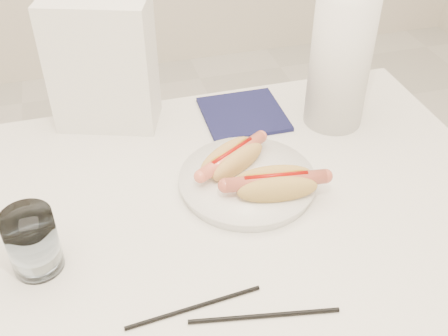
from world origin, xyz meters
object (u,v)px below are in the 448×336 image
object	(u,v)px
table	(186,246)
napkin_box	(103,64)
hotdog_right	(276,184)
paper_towel_roll	(340,63)
plate	(247,182)
water_glass	(32,242)
hotdog_left	(232,159)

from	to	relation	value
table	napkin_box	bearing A→B (deg)	103.61
hotdog_right	paper_towel_roll	bearing A→B (deg)	53.38
plate	napkin_box	distance (m)	0.38
hotdog_right	paper_towel_roll	distance (m)	0.32
napkin_box	paper_towel_roll	distance (m)	0.48
hotdog_right	water_glass	xyz separation A→B (m)	(-0.41, -0.04, 0.01)
table	napkin_box	world-z (taller)	napkin_box
hotdog_left	napkin_box	distance (m)	0.34
plate	napkin_box	xyz separation A→B (m)	(-0.22, 0.29, 0.13)
paper_towel_roll	water_glass	bearing A→B (deg)	-157.57
napkin_box	paper_towel_roll	size ratio (longest dim) A/B	0.99
hotdog_left	paper_towel_roll	xyz separation A→B (m)	(0.26, 0.12, 0.10)
hotdog_right	plate	bearing A→B (deg)	129.04
napkin_box	paper_towel_roll	bearing A→B (deg)	3.37
table	water_glass	world-z (taller)	water_glass
napkin_box	paper_towel_roll	world-z (taller)	paper_towel_roll
hotdog_left	hotdog_right	world-z (taller)	hotdog_right
plate	hotdog_left	bearing A→B (deg)	115.81
table	plate	world-z (taller)	plate
hotdog_left	water_glass	distance (m)	0.38
plate	hotdog_left	distance (m)	0.05
hotdog_right	napkin_box	world-z (taller)	napkin_box
plate	water_glass	bearing A→B (deg)	-165.87
plate	hotdog_right	size ratio (longest dim) A/B	1.35
table	water_glass	xyz separation A→B (m)	(-0.24, -0.03, 0.11)
hotdog_right	paper_towel_roll	world-z (taller)	paper_towel_roll
napkin_box	plate	bearing A→B (deg)	-34.21
hotdog_left	hotdog_right	distance (m)	0.11
hotdog_left	napkin_box	world-z (taller)	napkin_box
plate	hotdog_left	xyz separation A→B (m)	(-0.02, 0.04, 0.03)
hotdog_left	paper_towel_roll	size ratio (longest dim) A/B	0.56
water_glass	paper_towel_roll	bearing A→B (deg)	22.43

